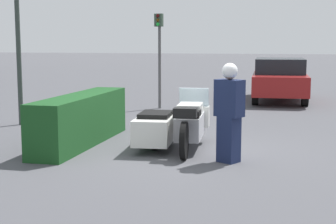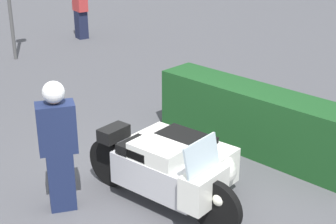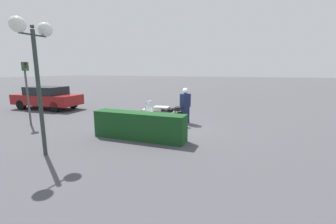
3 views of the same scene
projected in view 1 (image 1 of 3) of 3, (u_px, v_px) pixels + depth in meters
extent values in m
plane|color=#4C4C51|center=(182.00, 152.00, 10.07)|extent=(160.00, 160.00, 0.00)
cylinder|color=black|center=(195.00, 125.00, 11.15)|extent=(0.71, 0.16, 0.70)
cylinder|color=black|center=(184.00, 141.00, 9.35)|extent=(0.71, 0.16, 0.70)
cylinder|color=black|center=(155.00, 136.00, 10.19)|extent=(0.55, 0.14, 0.55)
cube|color=#B7B7BC|center=(190.00, 126.00, 10.23)|extent=(1.33, 0.58, 0.45)
cube|color=silver|center=(190.00, 110.00, 10.19)|extent=(0.74, 0.51, 0.24)
cube|color=black|center=(188.00, 113.00, 9.90)|extent=(0.55, 0.49, 0.12)
cube|color=silver|center=(194.00, 116.00, 10.93)|extent=(0.37, 0.67, 0.44)
cube|color=silver|center=(194.00, 97.00, 10.83)|extent=(0.16, 0.63, 0.40)
sphere|color=white|center=(195.00, 118.00, 11.17)|extent=(0.18, 0.18, 0.18)
cube|color=silver|center=(156.00, 129.00, 10.23)|extent=(1.51, 0.81, 0.50)
sphere|color=silver|center=(161.00, 123.00, 10.83)|extent=(0.48, 0.48, 0.48)
cube|color=black|center=(156.00, 114.00, 10.19)|extent=(0.85, 0.65, 0.09)
cube|color=black|center=(185.00, 113.00, 9.40)|extent=(0.27, 0.45, 0.18)
cube|color=#192347|center=(229.00, 139.00, 9.15)|extent=(0.42, 0.44, 0.83)
cube|color=#192347|center=(229.00, 98.00, 9.05)|extent=(0.49, 0.56, 0.65)
sphere|color=tan|center=(230.00, 73.00, 8.99)|extent=(0.22, 0.22, 0.22)
sphere|color=white|center=(230.00, 71.00, 8.99)|extent=(0.28, 0.28, 0.28)
cube|color=#19471E|center=(81.00, 120.00, 10.75)|extent=(3.68, 0.71, 1.04)
cylinder|color=#2D3833|center=(19.00, 51.00, 13.09)|extent=(0.12, 0.12, 3.79)
cylinder|color=#4C4C4C|center=(160.00, 68.00, 16.41)|extent=(0.09, 0.09, 2.60)
cube|color=#334738|center=(159.00, 20.00, 16.16)|extent=(0.18, 0.28, 0.40)
sphere|color=#410707|center=(158.00, 16.00, 16.08)|extent=(0.11, 0.11, 0.11)
sphere|color=#462D06|center=(158.00, 20.00, 16.10)|extent=(0.11, 0.11, 0.11)
sphere|color=green|center=(158.00, 24.00, 16.11)|extent=(0.11, 0.11, 0.11)
cube|color=maroon|center=(279.00, 82.00, 18.57)|extent=(4.64, 2.05, 0.67)
cube|color=black|center=(280.00, 66.00, 18.48)|extent=(2.45, 1.80, 0.53)
cylinder|color=black|center=(257.00, 88.00, 20.14)|extent=(0.68, 0.25, 0.67)
cylinder|color=black|center=(300.00, 89.00, 19.83)|extent=(0.68, 0.25, 0.67)
cylinder|color=black|center=(255.00, 95.00, 17.39)|extent=(0.68, 0.25, 0.67)
cylinder|color=black|center=(305.00, 96.00, 17.08)|extent=(0.68, 0.25, 0.67)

